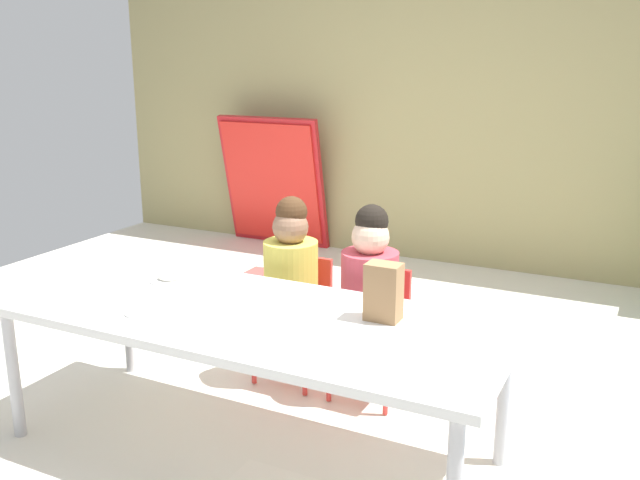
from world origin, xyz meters
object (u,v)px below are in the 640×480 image
object	(u,v)px
seated_child_near_camera	(292,272)
folded_activity_table	(273,182)
seated_child_middle_seat	(370,284)
craft_table	(248,322)
paper_bag_brown	(384,292)
paper_plate_near_edge	(170,280)
donut_powdered_on_plate	(170,276)
paper_plate_center_table	(148,311)

from	to	relation	value
seated_child_near_camera	folded_activity_table	distance (m)	2.53
seated_child_middle_seat	craft_table	bearing A→B (deg)	-111.74
seated_child_near_camera	paper_bag_brown	size ratio (longest dim) A/B	4.17
seated_child_near_camera	paper_plate_near_edge	distance (m)	0.59
paper_bag_brown	donut_powdered_on_plate	size ratio (longest dim) A/B	2.17
seated_child_near_camera	seated_child_middle_seat	bearing A→B (deg)	0.00
paper_bag_brown	donut_powdered_on_plate	distance (m)	1.02
folded_activity_table	paper_plate_center_table	bearing A→B (deg)	-68.63
folded_activity_table	seated_child_near_camera	bearing A→B (deg)	-57.83
craft_table	seated_child_middle_seat	size ratio (longest dim) A/B	2.21
folded_activity_table	paper_plate_near_edge	world-z (taller)	folded_activity_table
seated_child_middle_seat	paper_plate_near_edge	distance (m)	0.90
seated_child_middle_seat	folded_activity_table	bearing A→B (deg)	129.30
paper_plate_center_table	seated_child_near_camera	bearing A→B (deg)	76.82
seated_child_middle_seat	paper_plate_center_table	world-z (taller)	seated_child_middle_seat
folded_activity_table	paper_plate_center_table	world-z (taller)	folded_activity_table
craft_table	paper_plate_near_edge	bearing A→B (deg)	161.39
folded_activity_table	donut_powdered_on_plate	world-z (taller)	folded_activity_table
craft_table	paper_bag_brown	world-z (taller)	paper_bag_brown
folded_activity_table	donut_powdered_on_plate	bearing A→B (deg)	-69.26
craft_table	paper_plate_center_table	size ratio (longest dim) A/B	11.27
seated_child_middle_seat	paper_bag_brown	size ratio (longest dim) A/B	4.17
paper_plate_near_edge	donut_powdered_on_plate	world-z (taller)	donut_powdered_on_plate
seated_child_near_camera	seated_child_middle_seat	size ratio (longest dim) A/B	1.00
seated_child_middle_seat	paper_plate_center_table	size ratio (longest dim) A/B	5.10
craft_table	seated_child_near_camera	bearing A→B (deg)	103.46
donut_powdered_on_plate	folded_activity_table	bearing A→B (deg)	110.74
seated_child_middle_seat	folded_activity_table	world-z (taller)	folded_activity_table
paper_plate_near_edge	seated_child_middle_seat	bearing A→B (deg)	31.15
paper_plate_center_table	donut_powdered_on_plate	size ratio (longest dim) A/B	1.78
seated_child_near_camera	paper_plate_center_table	xyz separation A→B (m)	(-0.19, -0.81, 0.05)
craft_table	folded_activity_table	xyz separation A→B (m)	(-1.50, 2.78, -0.02)
paper_plate_near_edge	donut_powdered_on_plate	xyz separation A→B (m)	(0.00, 0.00, 0.02)
folded_activity_table	paper_plate_near_edge	xyz separation A→B (m)	(0.99, -2.60, 0.06)
seated_child_middle_seat	paper_plate_center_table	xyz separation A→B (m)	(-0.60, -0.81, 0.05)
craft_table	paper_plate_near_edge	world-z (taller)	paper_plate_near_edge
craft_table	donut_powdered_on_plate	world-z (taller)	donut_powdered_on_plate
paper_plate_near_edge	donut_powdered_on_plate	bearing A→B (deg)	0.00
paper_bag_brown	paper_plate_center_table	size ratio (longest dim) A/B	1.22
paper_plate_near_edge	paper_bag_brown	bearing A→B (deg)	-1.07
seated_child_near_camera	seated_child_middle_seat	world-z (taller)	same
seated_child_near_camera	folded_activity_table	world-z (taller)	folded_activity_table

